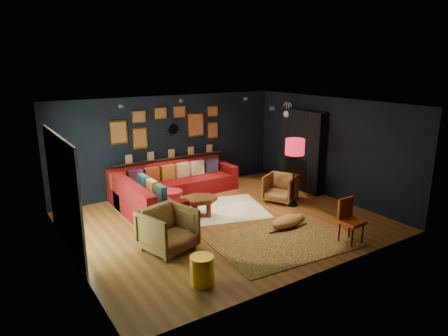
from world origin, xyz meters
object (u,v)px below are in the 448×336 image
gold_stool (202,270)px  orange_chair (349,217)px  sectional (165,191)px  dog (287,219)px  coffee_table (198,201)px  pouf (171,198)px  armchair_right (281,187)px  armchair_left (168,228)px  floor_lamp (295,150)px

gold_stool → orange_chair: orange_chair is taller
sectional → dog: (1.55, -2.84, -0.13)m
sectional → coffee_table: sectional is taller
pouf → gold_stool: (-1.11, -3.49, 0.02)m
sectional → gold_stool: size_ratio=7.00×
armchair_right → orange_chair: orange_chair is taller
armchair_left → gold_stool: bearing=-109.2°
coffee_table → armchair_left: 1.69m
armchair_right → floor_lamp: floor_lamp is taller
sectional → armchair_left: (-1.04, -2.41, 0.13)m
armchair_left → dog: 2.64m
armchair_right → coffee_table: bearing=-122.3°
gold_stool → pouf: bearing=72.3°
coffee_table → pouf: (-0.23, 0.99, -0.17)m
armchair_left → floor_lamp: (3.63, 0.55, 0.97)m
orange_chair → pouf: bearing=118.0°
gold_stool → sectional: bearing=73.7°
orange_chair → floor_lamp: (0.47, 2.13, 0.90)m
pouf → gold_stool: 3.66m
floor_lamp → dog: floor_lamp is taller
sectional → floor_lamp: floor_lamp is taller
orange_chair → dog: orange_chair is taller
floor_lamp → armchair_left: bearing=-171.4°
sectional → gold_stool: 3.96m
sectional → armchair_left: size_ratio=3.78×
armchair_right → orange_chair: (-0.43, -2.54, 0.14)m
coffee_table → orange_chair: orange_chair is taller
coffee_table → orange_chair: 3.28m
pouf → armchair_left: (-1.05, -2.10, 0.23)m
armchair_left → armchair_right: armchair_left is taller
orange_chair → armchair_right: bearing=78.6°
sectional → coffee_table: 1.32m
coffee_table → floor_lamp: (2.35, -0.56, 1.02)m
sectional → floor_lamp: (2.59, -1.86, 1.09)m
gold_stool → floor_lamp: 4.33m
dog → orange_chair: bearing=-67.0°
pouf → dog: 2.96m
coffee_table → gold_stool: (-1.34, -2.50, -0.15)m
sectional → dog: sectional is taller
armchair_right → pouf: bearing=-142.9°
coffee_table → floor_lamp: 2.63m
orange_chair → gold_stool: bearing=174.9°
sectional → armchair_right: (2.54, -1.45, 0.06)m
armchair_right → gold_stool: armchair_right is taller
gold_stool → dog: gold_stool is taller
armchair_left → orange_chair: size_ratio=1.03×
sectional → armchair_left: bearing=-113.4°
pouf → armchair_left: armchair_left is taller
pouf → gold_stool: gold_stool is taller
armchair_left → floor_lamp: floor_lamp is taller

